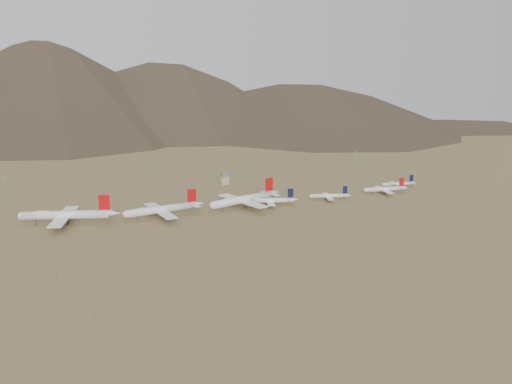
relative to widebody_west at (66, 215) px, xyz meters
name	(u,v)px	position (x,y,z in m)	size (l,w,h in m)	color
ground	(236,217)	(130.95, -28.90, -8.08)	(3000.00, 3000.00, 0.00)	#A08853
mountain_ridge	(97,45)	(130.95, 871.10, 141.92)	(4400.00, 1000.00, 300.00)	#443929
widebody_west	(66,215)	(0.00, 0.00, 0.00)	(76.58, 60.72, 23.44)	white
widebody_centre	(162,209)	(73.96, -8.01, -0.86)	(70.19, 54.59, 20.94)	white
widebody_east	(244,199)	(146.81, -3.72, -0.24)	(73.96, 58.77, 22.74)	white
narrowbody_a	(272,200)	(172.27, -6.32, -3.12)	(45.21, 33.46, 15.30)	white
narrowbody_b	(330,196)	(229.58, -7.50, -3.89)	(38.04, 28.21, 12.92)	white
narrowbody_c	(386,189)	(291.15, -5.41, -3.22)	(45.10, 32.88, 14.98)	white
narrowbody_d	(399,184)	(318.64, 11.64, -4.06)	(37.47, 27.20, 12.40)	white
control_tower	(224,179)	(160.95, 91.10, -2.77)	(8.00, 8.00, 12.00)	tan
mast_far_west	(5,189)	(-45.22, 84.60, 6.12)	(2.00, 0.60, 25.70)	gray
mast_west	(149,176)	(84.46, 93.77, 6.12)	(2.00, 0.60, 25.70)	gray
mast_centre	(251,172)	(184.71, 76.75, 6.12)	(2.00, 0.60, 25.70)	gray
mast_east	(283,161)	(238.76, 116.22, 6.12)	(2.00, 0.60, 25.70)	gray
mast_far_east	(356,161)	(316.01, 89.92, 6.12)	(2.00, 0.60, 25.70)	gray
desert_scrub	(248,255)	(107.64, -117.36, -7.75)	(444.09, 177.33, 0.91)	olive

